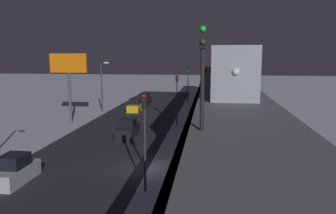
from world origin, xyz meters
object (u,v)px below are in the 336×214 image
object	(u,v)px
sedan_black	(128,129)
sedan_silver	(14,171)
sedan_black_2	(145,100)
subway_train	(221,62)
sedan_yellow	(136,106)
commercial_billboard	(69,70)
traffic_light_near	(145,128)
traffic_light_mid	(177,92)
traffic_light_far	(188,80)
rail_signal	(203,58)

from	to	relation	value
sedan_black	sedan_silver	size ratio (longest dim) A/B	1.05
sedan_silver	sedan_black_2	world-z (taller)	same
subway_train	sedan_yellow	xyz separation A→B (m)	(13.05, -3.74, -6.93)
sedan_black	commercial_billboard	size ratio (longest dim) A/B	0.48
subway_train	sedan_silver	world-z (taller)	subway_train
traffic_light_near	sedan_silver	bearing A→B (deg)	-2.59
traffic_light_mid	traffic_light_far	bearing A→B (deg)	-90.00
sedan_yellow	sedan_black_2	world-z (taller)	same
subway_train	rail_signal	distance (m)	35.27
subway_train	sedan_silver	xyz separation A→B (m)	(14.85, 26.80, -6.92)
traffic_light_far	rail_signal	bearing A→B (deg)	94.35
sedan_silver	traffic_light_mid	xyz separation A→B (m)	(-9.30, -20.44, 3.40)
sedan_black_2	traffic_light_near	distance (m)	39.32
traffic_light_mid	traffic_light_near	bearing A→B (deg)	90.00
rail_signal	commercial_billboard	world-z (taller)	rail_signal
sedan_yellow	traffic_light_mid	distance (m)	13.04
subway_train	sedan_yellow	distance (m)	15.24
traffic_light_near	traffic_light_far	xyz separation A→B (m)	(0.00, -41.72, 0.00)
sedan_yellow	sedan_black_2	distance (m)	7.48
sedan_silver	traffic_light_near	xyz separation A→B (m)	(-9.30, 0.42, 3.40)
traffic_light_near	rail_signal	bearing A→B (deg)	115.32
subway_train	commercial_billboard	distance (m)	20.41
sedan_yellow	sedan_black	world-z (taller)	same
rail_signal	sedan_black_2	size ratio (longest dim) A/B	0.92
sedan_yellow	traffic_light_far	bearing A→B (deg)	-124.89
sedan_yellow	commercial_billboard	distance (m)	13.50
sedan_silver	traffic_light_far	distance (m)	42.47
traffic_light_mid	sedan_black	bearing A→B (deg)	53.93
rail_signal	commercial_billboard	bearing A→B (deg)	-58.52
traffic_light_near	traffic_light_far	distance (m)	41.72
subway_train	traffic_light_far	size ratio (longest dim) A/B	8.67
sedan_silver	traffic_light_far	world-z (taller)	traffic_light_far
subway_train	sedan_black	world-z (taller)	subway_train
sedan_yellow	sedan_black	size ratio (longest dim) A/B	1.08
rail_signal	sedan_yellow	distance (m)	41.31
rail_signal	commercial_billboard	size ratio (longest dim) A/B	0.45
traffic_light_far	traffic_light_mid	bearing A→B (deg)	90.00
rail_signal	commercial_billboard	distance (m)	33.62
sedan_black	sedan_black_2	size ratio (longest dim) A/B	0.97
traffic_light_far	commercial_billboard	distance (m)	25.31
subway_train	rail_signal	bearing A→B (deg)	87.12
sedan_silver	commercial_billboard	world-z (taller)	commercial_billboard
subway_train	traffic_light_near	xyz separation A→B (m)	(5.55, 27.22, -3.52)
sedan_black	sedan_silver	xyz separation A→B (m)	(4.60, 13.99, 0.00)
sedan_yellow	sedan_black_2	bearing A→B (deg)	-90.00
sedan_black_2	traffic_light_far	world-z (taller)	traffic_light_far
sedan_yellow	subway_train	bearing A→B (deg)	164.00
sedan_silver	traffic_light_near	world-z (taller)	traffic_light_near
subway_train	sedan_silver	bearing A→B (deg)	61.02
sedan_black_2	traffic_light_near	xyz separation A→B (m)	(-7.50, 38.44, 3.40)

